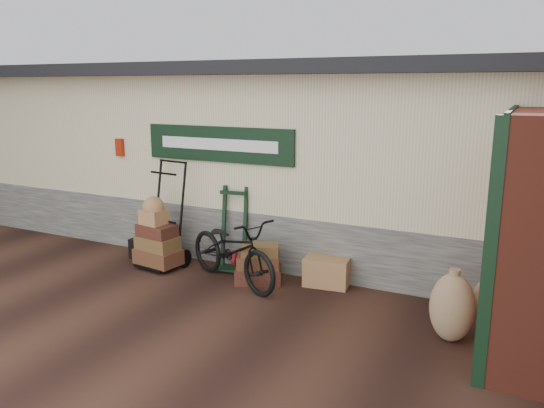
# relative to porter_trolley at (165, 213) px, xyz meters

# --- Properties ---
(ground) EXTENTS (80.00, 80.00, 0.00)m
(ground) POSITION_rel_porter_trolley_xyz_m (1.04, -0.51, -0.86)
(ground) COLOR black
(ground) RESTS_ON ground
(station_building) EXTENTS (14.40, 4.10, 3.20)m
(station_building) POSITION_rel_porter_trolley_xyz_m (1.03, 2.22, 0.76)
(station_building) COLOR #4C4C47
(station_building) RESTS_ON ground
(porter_trolley) EXTENTS (0.94, 0.75, 1.72)m
(porter_trolley) POSITION_rel_porter_trolley_xyz_m (0.00, 0.00, 0.00)
(porter_trolley) COLOR black
(porter_trolley) RESTS_ON ground
(green_barrow) EXTENTS (0.52, 0.46, 1.31)m
(green_barrow) POSITION_rel_porter_trolley_xyz_m (1.05, 0.34, -0.21)
(green_barrow) COLOR black
(green_barrow) RESTS_ON ground
(suitcase_stack) EXTENTS (0.79, 0.66, 0.59)m
(suitcase_stack) POSITION_rel_porter_trolley_xyz_m (1.68, -0.03, -0.56)
(suitcase_stack) COLOR #3D1B13
(suitcase_stack) RESTS_ON ground
(wicker_hamper) EXTENTS (0.69, 0.50, 0.42)m
(wicker_hamper) POSITION_rel_porter_trolley_xyz_m (2.63, 0.32, -0.65)
(wicker_hamper) COLOR olive
(wicker_hamper) RESTS_ON ground
(black_trunk) EXTENTS (0.34, 0.29, 0.34)m
(black_trunk) POSITION_rel_porter_trolley_xyz_m (-0.60, 0.10, -0.69)
(black_trunk) COLOR black
(black_trunk) RESTS_ON ground
(bicycle) EXTENTS (1.39, 2.05, 1.13)m
(bicycle) POSITION_rel_porter_trolley_xyz_m (1.36, -0.22, -0.29)
(bicycle) COLOR black
(bicycle) RESTS_ON ground
(burlap_sack_left) EXTENTS (0.51, 0.45, 0.72)m
(burlap_sack_left) POSITION_rel_porter_trolley_xyz_m (4.89, -0.35, -0.50)
(burlap_sack_left) COLOR #92744F
(burlap_sack_left) RESTS_ON ground
(burlap_sack_right) EXTENTS (0.55, 0.48, 0.81)m
(burlap_sack_right) POSITION_rel_porter_trolley_xyz_m (4.50, -0.68, -0.46)
(burlap_sack_right) COLOR #92744F
(burlap_sack_right) RESTS_ON ground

